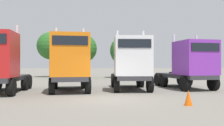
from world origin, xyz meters
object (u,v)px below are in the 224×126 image
at_px(semi_truck_purple, 191,64).
at_px(traffic_cone_mid, 188,98).
at_px(semi_truck_orange, 70,62).
at_px(semi_truck_white, 131,64).

height_order(semi_truck_purple, traffic_cone_mid, semi_truck_purple).
height_order(semi_truck_orange, traffic_cone_mid, semi_truck_orange).
height_order(semi_truck_white, traffic_cone_mid, semi_truck_white).
bearing_deg(semi_truck_white, traffic_cone_mid, 16.28).
bearing_deg(traffic_cone_mid, semi_truck_purple, 61.33).
bearing_deg(semi_truck_orange, traffic_cone_mid, 39.39).
relative_size(semi_truck_orange, semi_truck_white, 0.92).
distance_m(semi_truck_white, traffic_cone_mid, 6.64).
relative_size(semi_truck_white, semi_truck_purple, 1.05).
bearing_deg(traffic_cone_mid, semi_truck_white, 98.88).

